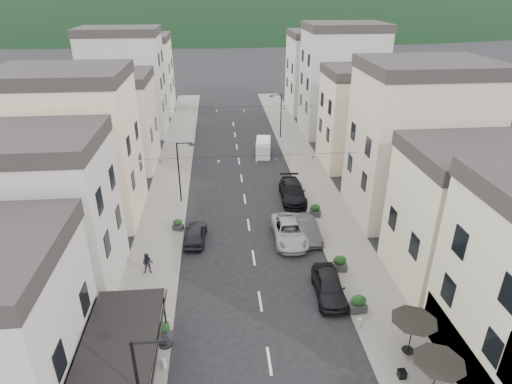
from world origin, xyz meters
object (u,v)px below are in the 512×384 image
Objects in this scene: parked_car_d at (292,191)px; parked_car_a at (329,286)px; parked_car_c at (289,231)px; pedestrian_a at (144,312)px; delivery_van at (263,147)px; pedestrian_b at (148,264)px; parked_car_b at (307,229)px; parked_car_e at (195,233)px.

parked_car_a is at bearing -88.30° from parked_car_d.
parked_car_c is 13.57m from pedestrian_a.
parked_car_a reaches higher than parked_car_c.
parked_car_c is 1.26× the size of delivery_van.
pedestrian_b is (-10.77, -3.69, 0.15)m from parked_car_c.
delivery_van is at bearing 63.75° from pedestrian_b.
parked_car_c is 7.43m from parked_car_d.
pedestrian_a is (-11.79, -1.67, 0.20)m from parked_car_a.
parked_car_b is 6.99m from parked_car_d.
parked_car_d is at bearing -75.50° from delivery_van.
pedestrian_a is at bearing -146.73° from parked_car_b.
parked_car_b is (0.00, 7.45, -0.04)m from parked_car_a.
pedestrian_b is at bearing -161.01° from parked_car_c.
pedestrian_a reaches higher than parked_car_b.
delivery_van reaches higher than parked_car_b.
parked_car_b is 1.52m from parked_car_c.
parked_car_c is (-1.50, -0.28, 0.03)m from parked_car_b.
pedestrian_b is (-0.47, 5.15, -0.06)m from pedestrian_a.
parked_car_a is at bearing 143.93° from parked_car_e.
parked_car_c is 7.59m from parked_car_e.
parked_car_d is (0.00, 6.99, 0.07)m from parked_car_b.
pedestrian_b reaches higher than parked_car_e.
parked_car_b is 12.89m from pedestrian_b.
parked_car_a is 12.75m from pedestrian_b.
parked_car_c is at bearing 14.94° from pedestrian_a.
pedestrian_b is (-12.26, -10.96, 0.11)m from parked_car_d.
parked_car_e is 5.28m from pedestrian_b.
parked_car_a is 2.65× the size of pedestrian_a.
delivery_van is at bearing 90.08° from parked_car_c.
parked_car_e is 20.59m from delivery_van.
parked_car_d reaches higher than parked_car_b.
parked_car_d is 1.38× the size of parked_car_e.
parked_car_b is 14.91m from pedestrian_a.
parked_car_e is (-9.07, -6.77, -0.12)m from parked_car_d.
parked_car_e is 2.52× the size of pedestrian_b.
parked_car_b is 0.81× the size of parked_car_c.
parked_car_c is at bearing 104.21° from parked_car_a.
delivery_van is (-1.50, 26.82, 0.21)m from parked_car_a.
pedestrian_b reaches higher than parked_car_a.
parked_car_c is 3.21× the size of pedestrian_a.
parked_car_e is at bearing 48.09° from pedestrian_a.
pedestrian_b reaches higher than parked_car_d.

